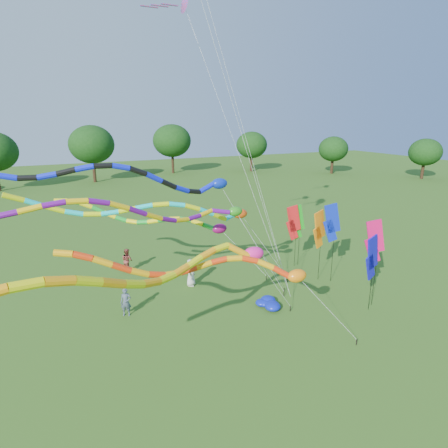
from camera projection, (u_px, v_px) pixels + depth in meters
name	position (u px, v px, depth m)	size (l,w,h in m)	color
ground	(295.00, 350.00, 16.99)	(160.00, 160.00, 0.00)	#2F5817
tree_ring	(254.00, 207.00, 20.80)	(118.17, 121.44, 9.67)	#382314
tube_kite_red	(219.00, 269.00, 15.15)	(12.01, 2.81, 6.15)	black
tube_kite_orange	(183.00, 266.00, 13.85)	(13.65, 5.63, 6.84)	black
tube_kite_purple	(159.00, 212.00, 16.31)	(14.51, 2.68, 7.89)	black
tube_kite_blue	(146.00, 180.00, 16.33)	(14.02, 1.16, 8.98)	black
tube_kite_cyan	(166.00, 211.00, 19.01)	(14.69, 1.16, 7.57)	black
tube_kite_green	(164.00, 220.00, 22.96)	(11.72, 5.02, 6.04)	black
delta_kite_high_c	(183.00, 3.00, 19.08)	(6.75, 4.87, 16.71)	black
banner_pole_blue_b	(332.00, 223.00, 23.06)	(1.14, 0.41, 5.16)	black
banner_pole_blue_a	(372.00, 258.00, 19.53)	(1.14, 0.36, 4.36)	black
banner_pole_green	(297.00, 222.00, 25.87)	(1.15, 0.34, 4.44)	black
banner_pole_orange	(319.00, 230.00, 23.30)	(1.15, 0.34, 4.70)	black
banner_pole_magenta_b	(374.00, 242.00, 20.03)	(1.10, 0.54, 5.02)	black
banner_pole_red	(293.00, 223.00, 25.66)	(1.16, 0.23, 4.45)	black
blue_nylon_heap	(269.00, 305.00, 20.66)	(1.15, 1.31, 0.40)	#0D1EB3
person_a	(191.00, 272.00, 23.25)	(0.85, 0.55, 1.74)	beige
person_b	(126.00, 302.00, 19.73)	(0.57, 0.37, 1.55)	#445160
person_c	(127.00, 260.00, 25.38)	(0.80, 0.63, 1.65)	brown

